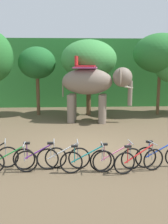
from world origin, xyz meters
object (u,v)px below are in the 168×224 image
tree_center (89,60)px  bike_white (63,158)px  bike_green (10,161)px  bike_pink (116,159)px  elephant (93,84)px  bike_red (139,160)px  bike_teal (87,161)px  bike_blue (160,156)px  tree_far_right (37,63)px  tree_right (160,54)px  bike_purple (40,158)px

tree_center → bike_white: tree_center is taller
bike_green → bike_pink: size_ratio=1.00×
elephant → bike_red: 7.57m
bike_teal → bike_blue: (2.39, 0.33, 0.00)m
tree_far_right → bike_green: size_ratio=2.60×
tree_right → elephant: size_ratio=1.25×
bike_white → bike_red: bearing=-8.9°
tree_right → bike_purple: 11.82m
tree_far_right → bike_green: tree_far_right is taller
tree_right → bike_pink: tree_right is taller
bike_green → bike_teal: 2.39m
tree_center → bike_purple: tree_center is taller
bike_white → bike_red: same height
bike_green → bike_blue: 4.78m
tree_far_right → elephant: bearing=-33.9°
bike_white → tree_center: bearing=81.0°
elephant → bike_green: elephant is taller
bike_purple → bike_red: bearing=-7.7°
tree_far_right → bike_green: 9.93m
bike_pink → bike_blue: 1.49m
bike_white → bike_pink: size_ratio=1.00×
tree_center → bike_green: 10.25m
tree_right → bike_white: tree_right is taller
elephant → bike_white: bearing=-102.4°
tree_right → bike_green: tree_right is taller
bike_blue → bike_white: bearing=-180.0°
elephant → bike_teal: bearing=-96.2°
tree_right → bike_red: 10.71m
bike_green → bike_white: 1.65m
tree_far_right → bike_teal: tree_far_right is taller
bike_green → tree_far_right: bearing=91.6°
tree_center → bike_green: size_ratio=2.85×
bike_red → elephant: bearing=96.3°
tree_far_right → bike_red: tree_far_right is taller
bike_blue → tree_right: bearing=71.9°
bike_green → bike_red: size_ratio=1.03×
bike_red → bike_green: bearing=177.7°
bike_purple → bike_green: bearing=-164.0°
bike_purple → bike_teal: bearing=-14.4°
tree_far_right → tree_right: bearing=-1.9°
bike_teal → tree_center: bearing=85.8°
bike_green → bike_teal: (2.39, -0.13, 0.00)m
tree_center → tree_far_right: bearing=176.0°
tree_far_right → elephant: 4.31m
tree_far_right → bike_teal: bearing=-74.5°
bike_pink → bike_red: (0.68, -0.19, 0.00)m
bike_blue → bike_pink: bearing=-173.2°
bike_red → bike_blue: same height
bike_green → bike_blue: size_ratio=1.00×
tree_far_right → tree_center: 3.35m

